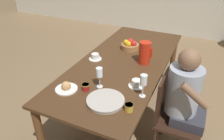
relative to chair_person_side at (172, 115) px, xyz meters
name	(u,v)px	position (x,y,z in m)	size (l,w,h in m)	color
ground_plane	(122,113)	(-0.64, 0.32, -0.47)	(20.00, 20.00, 0.00)	#7F6647
dining_table	(124,68)	(-0.64, 0.32, 0.21)	(0.91, 2.16, 0.77)	#472D19
chair_person_side	(172,115)	(0.00, 0.00, 0.00)	(0.42, 0.42, 0.88)	#331E14
person_seated	(186,98)	(0.09, 0.03, 0.22)	(0.39, 0.41, 1.16)	#33333D
red_pitcher	(145,53)	(-0.42, 0.36, 0.43)	(0.15, 0.12, 0.25)	red
wine_glass_water	(144,81)	(-0.25, -0.23, 0.46)	(0.06, 0.06, 0.21)	white
wine_glass_juice	(99,73)	(-0.65, -0.25, 0.45)	(0.06, 0.06, 0.20)	white
teacup_near_person	(136,84)	(-0.35, -0.11, 0.33)	(0.14, 0.14, 0.07)	white
teacup_across	(95,57)	(-0.96, 0.22, 0.33)	(0.14, 0.14, 0.07)	white
serving_tray	(105,101)	(-0.51, -0.44, 0.32)	(0.32, 0.32, 0.03)	#B7B2A8
bread_plate	(66,87)	(-0.91, -0.42, 0.33)	(0.20, 0.20, 0.08)	white
jam_jar_amber	(86,87)	(-0.74, -0.35, 0.34)	(0.07, 0.07, 0.06)	#A81E1E
jam_jar_red	(129,107)	(-0.29, -0.45, 0.34)	(0.07, 0.07, 0.06)	gold
fruit_bowl	(130,45)	(-0.70, 0.64, 0.35)	(0.22, 0.22, 0.12)	#9E6B3D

